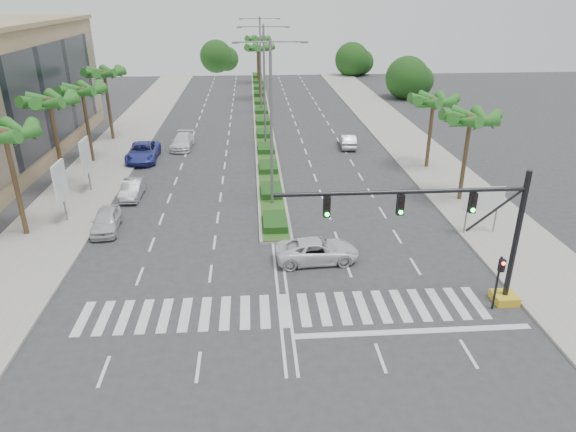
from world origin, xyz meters
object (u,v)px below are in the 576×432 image
object	(u,v)px
car_parked_b	(132,189)
car_right	(348,141)
car_parked_c	(143,152)
car_parked_a	(106,220)
car_parked_d	(183,141)
car_crossing	(317,250)

from	to	relation	value
car_parked_b	car_right	xyz separation A→B (m)	(19.35, 12.77, 0.02)
car_parked_b	car_parked_c	world-z (taller)	car_parked_c
car_parked_a	car_right	world-z (taller)	car_parked_a
car_parked_c	car_parked_d	bearing A→B (deg)	48.45
car_parked_a	car_parked_b	size ratio (longest dim) A/B	1.03
car_crossing	car_parked_d	bearing A→B (deg)	20.00
car_parked_c	car_parked_a	bearing A→B (deg)	-90.13
car_parked_a	car_parked_b	bearing A→B (deg)	80.08
car_parked_b	car_crossing	size ratio (longest dim) A/B	0.83
car_parked_b	car_parked_d	bearing A→B (deg)	80.90
car_crossing	car_parked_b	bearing A→B (deg)	45.70
car_parked_b	car_parked_c	size ratio (longest dim) A/B	0.70
car_parked_b	car_parked_d	size ratio (longest dim) A/B	0.85
car_parked_d	car_right	xyz separation A→B (m)	(17.02, -0.87, -0.00)
car_parked_a	car_right	bearing A→B (deg)	38.39
car_parked_b	car_parked_c	bearing A→B (deg)	96.17
car_parked_d	car_parked_c	bearing A→B (deg)	-127.01
car_parked_b	car_right	size ratio (longest dim) A/B	0.96
car_parked_a	car_crossing	bearing A→B (deg)	-26.39
car_parked_a	car_parked_d	world-z (taller)	car_parked_a
car_parked_d	car_crossing	size ratio (longest dim) A/B	0.98
car_parked_c	car_right	size ratio (longest dim) A/B	1.38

